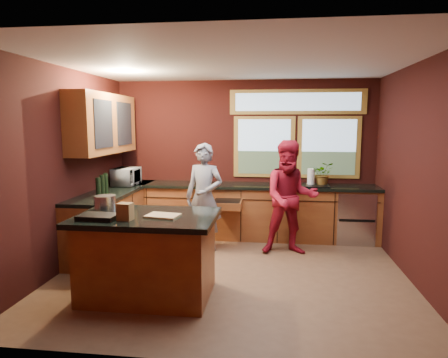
% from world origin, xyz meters
% --- Properties ---
extents(floor, '(4.50, 4.50, 0.00)m').
position_xyz_m(floor, '(0.00, 0.00, 0.00)').
color(floor, brown).
rests_on(floor, ground).
extents(room_shell, '(4.52, 4.02, 2.71)m').
position_xyz_m(room_shell, '(-0.60, 0.32, 1.80)').
color(room_shell, black).
rests_on(room_shell, ground).
extents(back_counter, '(4.50, 0.64, 0.93)m').
position_xyz_m(back_counter, '(0.20, 1.70, 0.46)').
color(back_counter, brown).
rests_on(back_counter, floor).
extents(left_counter, '(0.64, 2.30, 0.93)m').
position_xyz_m(left_counter, '(-1.95, 0.85, 0.47)').
color(left_counter, brown).
rests_on(left_counter, floor).
extents(island, '(1.55, 1.05, 0.95)m').
position_xyz_m(island, '(-0.87, -0.80, 0.48)').
color(island, brown).
rests_on(island, floor).
extents(person_grey, '(0.69, 0.55, 1.66)m').
position_xyz_m(person_grey, '(-0.53, 0.92, 0.83)').
color(person_grey, slate).
rests_on(person_grey, floor).
extents(person_red, '(0.89, 0.73, 1.71)m').
position_xyz_m(person_red, '(0.78, 0.92, 0.86)').
color(person_red, maroon).
rests_on(person_red, floor).
extents(microwave, '(0.36, 0.53, 0.29)m').
position_xyz_m(microwave, '(-1.92, 1.34, 1.08)').
color(microwave, '#999999').
rests_on(microwave, left_counter).
extents(potted_plant, '(0.35, 0.30, 0.39)m').
position_xyz_m(potted_plant, '(1.34, 1.75, 1.12)').
color(potted_plant, '#999999').
rests_on(potted_plant, back_counter).
extents(paper_towel, '(0.12, 0.12, 0.28)m').
position_xyz_m(paper_towel, '(1.14, 1.70, 1.07)').
color(paper_towel, silver).
rests_on(paper_towel, back_counter).
extents(cutting_board, '(0.38, 0.30, 0.02)m').
position_xyz_m(cutting_board, '(-0.67, -0.85, 0.95)').
color(cutting_board, '#A58455').
rests_on(cutting_board, island).
extents(stock_pot, '(0.24, 0.24, 0.18)m').
position_xyz_m(stock_pot, '(-1.42, -0.65, 1.03)').
color(stock_pot, silver).
rests_on(stock_pot, island).
extents(paper_bag, '(0.16, 0.14, 0.18)m').
position_xyz_m(paper_bag, '(-1.02, -1.05, 1.03)').
color(paper_bag, brown).
rests_on(paper_bag, island).
extents(black_tray, '(0.41, 0.30, 0.05)m').
position_xyz_m(black_tray, '(-1.32, -1.05, 0.97)').
color(black_tray, black).
rests_on(black_tray, island).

